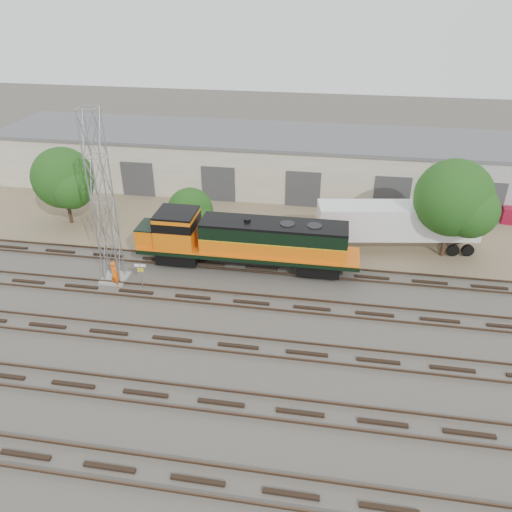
% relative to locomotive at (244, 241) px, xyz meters
% --- Properties ---
extents(ground, '(140.00, 140.00, 0.00)m').
position_rel_locomotive_xyz_m(ground, '(1.33, -6.00, -2.24)').
color(ground, '#47423A').
rests_on(ground, ground).
extents(dirt_strip, '(80.00, 16.00, 0.02)m').
position_rel_locomotive_xyz_m(dirt_strip, '(1.33, 9.00, -2.23)').
color(dirt_strip, '#726047').
rests_on(dirt_strip, ground).
extents(tracks, '(80.00, 20.40, 0.28)m').
position_rel_locomotive_xyz_m(tracks, '(1.33, -9.00, -2.17)').
color(tracks, black).
rests_on(tracks, ground).
extents(warehouse, '(58.40, 10.40, 5.30)m').
position_rel_locomotive_xyz_m(warehouse, '(1.38, 16.98, 0.41)').
color(warehouse, beige).
rests_on(warehouse, ground).
extents(locomotive, '(16.15, 2.83, 3.88)m').
position_rel_locomotive_xyz_m(locomotive, '(0.00, 0.00, 0.00)').
color(locomotive, black).
rests_on(locomotive, tracks).
extents(signal_tower, '(1.78, 1.78, 12.06)m').
position_rel_locomotive_xyz_m(signal_tower, '(-8.75, -3.15, 3.63)').
color(signal_tower, gray).
rests_on(signal_tower, ground).
extents(sign_post, '(0.80, 0.06, 1.95)m').
position_rel_locomotive_xyz_m(sign_post, '(-6.43, -3.88, -0.88)').
color(sign_post, gray).
rests_on(sign_post, ground).
extents(worker, '(0.84, 0.73, 1.95)m').
position_rel_locomotive_xyz_m(worker, '(-8.34, -3.90, -1.27)').
color(worker, '#F7600D').
rests_on(worker, ground).
extents(semi_trailer, '(12.51, 4.34, 3.78)m').
position_rel_locomotive_xyz_m(semi_trailer, '(11.49, 4.78, 0.13)').
color(semi_trailer, white).
rests_on(semi_trailer, ground).
extents(dumpster_blue, '(1.81, 1.73, 1.50)m').
position_rel_locomotive_xyz_m(dumpster_blue, '(15.84, 10.19, -1.49)').
color(dumpster_blue, '#162897').
rests_on(dumpster_blue, ground).
extents(dumpster_red, '(1.65, 1.56, 1.40)m').
position_rel_locomotive_xyz_m(dumpster_red, '(21.56, 11.42, -1.54)').
color(dumpster_red, maroon).
rests_on(dumpster_red, ground).
extents(tree_west, '(5.37, 5.12, 6.69)m').
position_rel_locomotive_xyz_m(tree_west, '(-16.09, 4.97, 1.76)').
color(tree_west, '#382619').
rests_on(tree_west, ground).
extents(tree_mid, '(4.05, 3.85, 3.85)m').
position_rel_locomotive_xyz_m(tree_mid, '(-5.43, 5.52, -0.64)').
color(tree_mid, '#382619').
rests_on(tree_mid, ground).
extents(tree_east, '(5.96, 5.68, 7.66)m').
position_rel_locomotive_xyz_m(tree_east, '(15.06, 4.03, 2.43)').
color(tree_east, '#382619').
rests_on(tree_east, ground).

